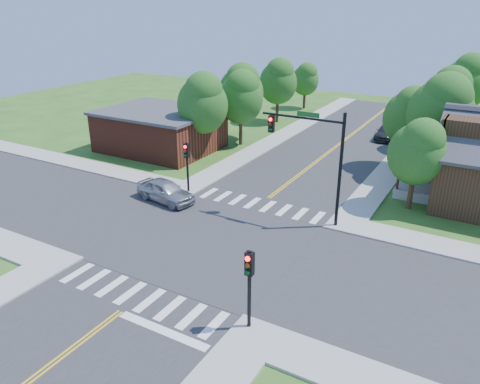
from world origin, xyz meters
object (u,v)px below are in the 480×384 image
Objects in this scene: signal_pole_se at (249,276)px; car_dgrey at (387,132)px; signal_mast_ne at (314,148)px; car_silver at (165,191)px; signal_pole_nw at (187,158)px.

signal_pole_se is 0.78× the size of car_dgrey.
signal_pole_se is at bearing -90.25° from car_dgrey.
signal_pole_se is (1.69, -11.21, -2.19)m from signal_mast_ne.
car_silver is at bearing 141.87° from signal_pole_se.
signal_mast_ne reaches higher than car_silver.
signal_mast_ne is at bearing -92.81° from car_dgrey.
car_dgrey is (9.10, 21.69, -1.97)m from signal_pole_nw.
signal_mast_ne is 1.51× the size of car_silver.
signal_mast_ne is 1.47× the size of car_dgrey.
signal_pole_se is at bearing -119.28° from car_silver.
car_silver is (-0.43, -2.08, -1.89)m from signal_pole_nw.
signal_pole_se is at bearing -45.00° from signal_pole_nw.
signal_mast_ne is 1.89× the size of signal_pole_nw.
signal_mast_ne is 22.08m from car_dgrey.
signal_pole_nw reaches higher than car_silver.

